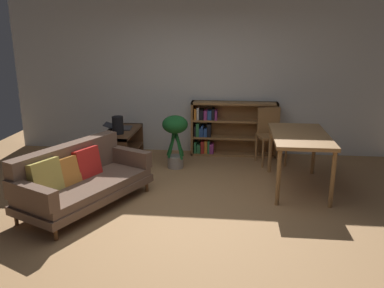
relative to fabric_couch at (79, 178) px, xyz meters
name	(u,v)px	position (x,y,z in m)	size (l,w,h in m)	color
ground_plane	(180,214)	(1.29, -0.13, -0.37)	(8.16, 8.16, 0.00)	#A87A4C
back_wall_panel	(200,78)	(1.29, 2.57, 0.98)	(6.80, 0.10, 2.70)	silver
fabric_couch	(79,178)	(0.00, 0.00, 0.00)	(1.46, 1.90, 0.77)	brown
media_console	(122,148)	(0.08, 1.66, -0.09)	(0.47, 1.10, 0.58)	#56351E
open_laptop	(119,127)	(0.02, 1.79, 0.23)	(0.47, 0.34, 0.09)	#333338
desk_speaker	(118,125)	(0.09, 1.45, 0.35)	(0.18, 0.18, 0.28)	black
potted_floor_plant	(175,133)	(0.99, 1.57, 0.21)	(0.41, 0.41, 0.86)	#9E9389
dining_table	(300,140)	(2.82, 0.90, 0.33)	(0.76, 1.33, 0.79)	olive
dining_chair_near	(270,132)	(2.52, 2.01, 0.16)	(0.51, 0.48, 0.92)	olive
bookshelf	(227,129)	(1.80, 2.40, 0.10)	(1.50, 0.29, 0.96)	olive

